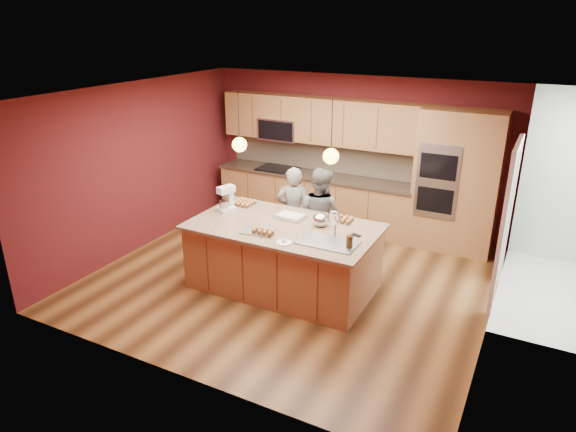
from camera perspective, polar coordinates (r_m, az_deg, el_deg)
The scene contains 24 objects.
floor at distance 7.64m, azimuth 0.33°, elevation -6.96°, with size 5.50×5.50×0.00m, color #452913.
ceiling at distance 6.80m, azimuth 0.38°, elevation 13.52°, with size 5.50×5.50×0.00m, color white.
wall_back at distance 9.31m, azimuth 7.43°, elevation 7.01°, with size 5.50×5.50×0.00m, color #55171A.
wall_front at distance 5.17m, azimuth -12.42°, elevation -5.26°, with size 5.50×5.50×0.00m, color #55171A.
wall_left at distance 8.65m, azimuth -16.15°, elevation 5.25°, with size 5.00×5.00×0.00m, color #55171A.
wall_right at distance 6.42m, azimuth 22.78°, elevation -1.15°, with size 5.00×5.00×0.00m, color #55171A.
cabinet_run at distance 9.43m, azimuth 2.90°, elevation 5.04°, with size 3.74×0.64×2.30m.
oven_column at distance 8.64m, azimuth 18.19°, elevation 3.61°, with size 1.30×0.62×2.30m.
doorway_trim at distance 7.27m, azimuth 22.95°, elevation -1.16°, with size 0.08×1.11×2.20m, color white, non-canonical shape.
pendant_left at distance 7.03m, azimuth -5.41°, elevation 7.93°, with size 0.20×0.20×0.80m.
pendant_right at distance 6.42m, azimuth 4.79°, elevation 6.67°, with size 0.20×0.20×0.80m.
island at distance 7.21m, azimuth -0.40°, elevation -4.47°, with size 2.57×1.44×1.33m.
person_left at distance 8.05m, azimuth 0.60°, elevation 0.37°, with size 0.54×0.36×1.48m, color black.
person_right at distance 7.87m, azimuth 3.51°, elevation -0.02°, with size 0.74×0.58×1.53m, color slate.
stand_mixer at distance 7.56m, azimuth -6.88°, elevation 1.75°, with size 0.27×0.32×0.38m.
sheet_cake at distance 7.28m, azimuth 0.26°, elevation -0.04°, with size 0.43×0.33×0.05m.
cooling_rack at distance 6.83m, azimuth -3.37°, elevation -1.68°, with size 0.42×0.30×0.02m, color #A6A9AE.
mixing_bowl at distance 6.99m, azimuth 3.62°, elevation -0.42°, with size 0.23×0.23×0.19m, color silver.
plate at distance 6.48m, azimuth -0.43°, elevation -2.98°, with size 0.20×0.20×0.01m, color white.
tumbler at distance 6.37m, azimuth 6.84°, elevation -2.87°, with size 0.08×0.08×0.16m, color #39280D.
phone at distance 6.76m, azimuth 7.56°, elevation -2.12°, with size 0.13×0.07×0.01m, color black.
cupcakes_left at distance 7.82m, azimuth -4.89°, elevation 1.49°, with size 0.30×0.30×0.07m, color #C58047, non-canonical shape.
cupcakes_rack at distance 6.71m, azimuth -2.78°, elevation -1.71°, with size 0.31×0.15×0.07m, color #C58047, non-canonical shape.
cupcakes_right at distance 7.18m, azimuth 6.31°, elevation -0.38°, with size 0.24×0.24×0.07m, color #C58047, non-canonical shape.
Camera 1 is at (3.06, -6.00, 3.62)m, focal length 32.00 mm.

